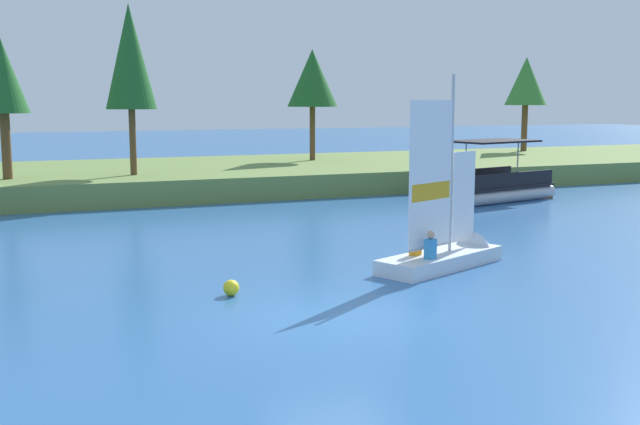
{
  "coord_description": "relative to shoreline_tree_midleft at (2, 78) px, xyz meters",
  "views": [
    {
      "loc": [
        -6.03,
        -13.85,
        4.33
      ],
      "look_at": [
        2.24,
        6.09,
        1.2
      ],
      "focal_mm": 43.43,
      "sensor_mm": 36.0,
      "label": 1
    }
  ],
  "objects": [
    {
      "name": "ground_plane",
      "position": [
        5.76,
        -21.05,
        -5.27
      ],
      "size": [
        200.0,
        200.0,
        0.0
      ],
      "primitive_type": "plane",
      "color": "#2D609E"
    },
    {
      "name": "shore_bank",
      "position": [
        5.76,
        3.35,
        -4.74
      ],
      "size": [
        80.0,
        13.32,
        1.06
      ],
      "primitive_type": "cube",
      "color": "olive",
      "rests_on": "ground"
    },
    {
      "name": "shoreline_tree_midleft",
      "position": [
        0.0,
        0.0,
        0.0
      ],
      "size": [
        2.09,
        2.09,
        5.84
      ],
      "color": "brown",
      "rests_on": "shore_bank"
    },
    {
      "name": "shoreline_tree_centre",
      "position": [
        5.19,
        -0.16,
        0.92
      ],
      "size": [
        2.2,
        2.2,
        7.44
      ],
      "color": "brown",
      "rests_on": "shore_bank"
    },
    {
      "name": "shoreline_tree_midright",
      "position": [
        15.75,
        4.81,
        0.25
      ],
      "size": [
        2.76,
        2.76,
        6.05
      ],
      "color": "brown",
      "rests_on": "shore_bank"
    },
    {
      "name": "shoreline_tree_right",
      "position": [
        31.5,
        6.85,
        0.25
      ],
      "size": [
        2.67,
        2.67,
        6.05
      ],
      "color": "brown",
      "rests_on": "shore_bank"
    },
    {
      "name": "wooden_dock",
      "position": [
        21.74,
        -5.02,
        -5.08
      ],
      "size": [
        1.49,
        4.41,
        0.38
      ],
      "primitive_type": "cube",
      "color": "brown",
      "rests_on": "ground"
    },
    {
      "name": "sailboat",
      "position": [
        10.86,
        -17.52,
        -4.87
      ],
      "size": [
        4.59,
        2.86,
        5.37
      ],
      "rotation": [
        0.0,
        0.0,
        0.4
      ],
      "color": "silver",
      "rests_on": "ground"
    },
    {
      "name": "pontoon_boat",
      "position": [
        19.58,
        -6.68,
        -4.6
      ],
      "size": [
        6.04,
        3.77,
        2.62
      ],
      "rotation": [
        0.0,
        0.0,
        0.24
      ],
      "color": "#B2B2B7",
      "rests_on": "ground"
    },
    {
      "name": "channel_buoy",
      "position": [
        4.36,
        -18.56,
        -5.09
      ],
      "size": [
        0.36,
        0.36,
        0.36
      ],
      "primitive_type": "sphere",
      "color": "yellow",
      "rests_on": "ground"
    }
  ]
}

